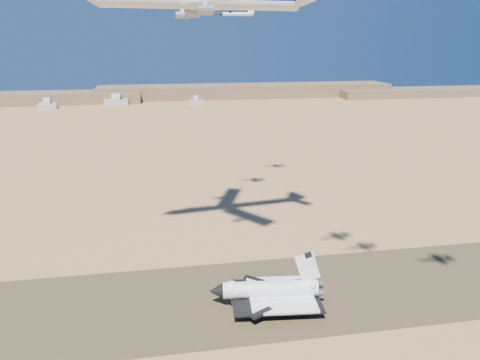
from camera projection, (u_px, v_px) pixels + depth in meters
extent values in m
plane|color=#B1814E|center=(201.00, 302.00, 149.81)|extent=(1200.00, 1200.00, 0.00)
cube|color=#4F3F27|center=(201.00, 301.00, 149.80)|extent=(600.00, 50.00, 0.06)
cube|color=#7E6346|center=(247.00, 91.00, 676.42)|extent=(420.00, 60.00, 18.00)
cube|color=#7E6346|center=(435.00, 92.00, 696.83)|extent=(300.00, 60.00, 11.00)
cube|color=#A7A294|center=(48.00, 106.00, 567.86)|extent=(22.00, 14.00, 6.50)
cube|color=#A7A294|center=(116.00, 102.00, 595.47)|extent=(30.00, 15.00, 7.50)
cube|color=#A7A294|center=(196.00, 102.00, 603.36)|extent=(19.00, 12.50, 5.50)
cylinder|color=white|center=(269.00, 289.00, 146.69)|extent=(29.61, 8.15, 5.12)
cone|color=black|center=(216.00, 291.00, 145.51)|extent=(4.60, 5.26, 4.86)
sphere|color=white|center=(232.00, 288.00, 145.64)|extent=(4.75, 4.75, 4.75)
cube|color=white|center=(281.00, 294.00, 147.56)|extent=(22.28, 23.91, 0.82)
cube|color=black|center=(275.00, 296.00, 147.55)|extent=(29.55, 24.67, 0.46)
cube|color=white|center=(308.00, 267.00, 145.48)|extent=(8.49, 1.52, 10.52)
cylinder|color=gray|center=(232.00, 302.00, 147.01)|extent=(0.33, 0.33, 2.92)
cylinder|color=black|center=(232.00, 304.00, 147.29)|extent=(1.04, 0.51, 1.01)
cylinder|color=gray|center=(289.00, 307.00, 143.88)|extent=(0.33, 0.33, 2.92)
cylinder|color=black|center=(289.00, 310.00, 144.16)|extent=(1.04, 0.51, 1.01)
cylinder|color=gray|center=(284.00, 292.00, 152.60)|extent=(0.33, 0.33, 2.92)
cylinder|color=black|center=(284.00, 295.00, 152.88)|extent=(1.04, 0.51, 1.01)
cube|color=white|center=(223.00, 0.00, 135.81)|extent=(23.53, 28.13, 0.66)
cube|color=white|center=(199.00, 6.00, 163.50)|extent=(17.93, 29.68, 0.66)
cube|color=white|center=(294.00, 0.00, 164.15)|extent=(8.81, 11.65, 0.47)
cylinder|color=gray|center=(205.00, 11.00, 141.57)|extent=(5.03, 3.08, 2.47)
cylinder|color=gray|center=(205.00, 9.00, 133.23)|extent=(5.03, 3.08, 2.47)
cylinder|color=gray|center=(193.00, 14.00, 157.15)|extent=(5.03, 3.08, 2.47)
cylinder|color=gray|center=(182.00, 15.00, 164.38)|extent=(5.03, 3.08, 2.47)
imported|color=#E5550D|center=(300.00, 311.00, 143.18)|extent=(0.61, 0.71, 1.65)
imported|color=#E5550D|center=(288.00, 312.00, 142.19)|extent=(0.85, 1.07, 1.92)
imported|color=#E5550D|center=(308.00, 310.00, 143.79)|extent=(1.04, 1.02, 1.64)
cylinder|color=white|center=(238.00, 14.00, 194.07)|extent=(12.68, 1.56, 1.48)
cone|color=black|center=(220.00, 14.00, 192.73)|extent=(2.75, 1.39, 1.37)
sphere|color=black|center=(230.00, 13.00, 193.36)|extent=(1.48, 1.48, 1.48)
cube|color=white|center=(240.00, 15.00, 194.32)|extent=(3.75, 8.47, 0.26)
cube|color=white|center=(250.00, 14.00, 195.01)|extent=(2.36, 5.29, 0.21)
cube|color=white|center=(251.00, 11.00, 194.62)|extent=(3.20, 0.29, 3.57)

